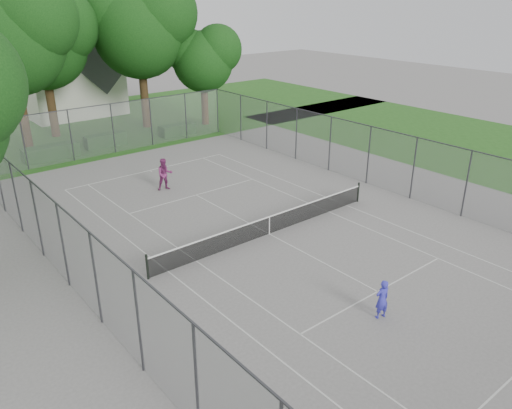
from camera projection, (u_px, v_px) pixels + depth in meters
ground at (269, 234)px, 23.70m from camera, size 120.00×120.00×0.00m
grass_far at (70, 128)px, 42.26m from camera, size 60.00×20.00×0.00m
grass_right at (497, 150)px, 36.48m from camera, size 16.00×40.00×0.00m
court_markings at (269, 234)px, 23.70m from camera, size 11.03×23.83×0.01m
tennis_net at (269, 224)px, 23.50m from camera, size 12.87×0.10×1.10m
perimeter_fence at (270, 199)px, 22.99m from camera, size 18.08×34.08×3.52m
tree_far_left at (9, 31)px, 32.70m from camera, size 8.34×7.62×11.99m
tree_far_midleft at (42, 37)px, 36.99m from camera, size 7.65×6.99×11.00m
tree_far_midright at (140, 24)px, 39.48m from camera, size 8.39×7.66×12.06m
tree_far_right at (204, 57)px, 41.36m from camera, size 5.77×5.27×8.30m
hedge_left at (51, 152)px, 34.31m from camera, size 3.73×1.12×0.93m
hedge_mid at (105, 140)px, 37.06m from camera, size 3.04×0.87×0.95m
hedge_right at (177, 130)px, 40.09m from camera, size 2.89×1.06×0.87m
house at (69, 70)px, 45.49m from camera, size 8.18×6.34×10.18m
girl_player at (382, 299)px, 17.35m from camera, size 0.61×0.47×1.50m
woman_player at (165, 174)px, 28.71m from camera, size 1.07×0.93×1.88m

